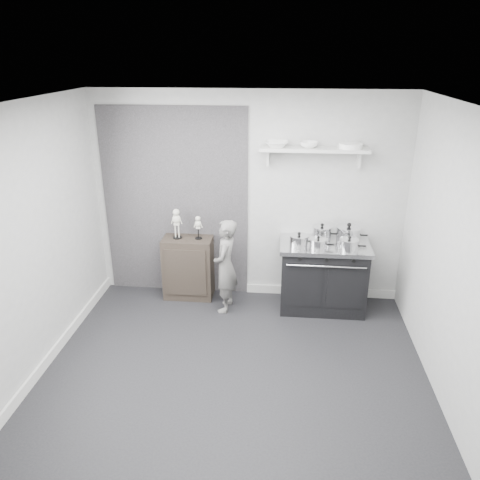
{
  "coord_description": "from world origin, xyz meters",
  "views": [
    {
      "loc": [
        0.45,
        -3.96,
        3.11
      ],
      "look_at": [
        -0.02,
        0.95,
        1.11
      ],
      "focal_mm": 35.0,
      "sensor_mm": 36.0,
      "label": 1
    }
  ],
  "objects": [
    {
      "name": "ground",
      "position": [
        0.0,
        0.0,
        0.0
      ],
      "size": [
        4.0,
        4.0,
        0.0
      ],
      "primitive_type": "plane",
      "color": "black",
      "rests_on": "ground"
    },
    {
      "name": "room_shell",
      "position": [
        -0.09,
        0.15,
        1.64
      ],
      "size": [
        4.02,
        3.62,
        2.71
      ],
      "color": "#A5A5A3",
      "rests_on": "ground"
    },
    {
      "name": "wall_shelf",
      "position": [
        0.8,
        1.68,
        2.01
      ],
      "size": [
        1.3,
        0.26,
        0.24
      ],
      "color": "silver",
      "rests_on": "room_shell"
    },
    {
      "name": "stove",
      "position": [
        0.99,
        1.48,
        0.45
      ],
      "size": [
        1.11,
        0.69,
        0.89
      ],
      "color": "black",
      "rests_on": "ground"
    },
    {
      "name": "side_cabinet",
      "position": [
        -0.77,
        1.61,
        0.42
      ],
      "size": [
        0.65,
        0.38,
        0.84
      ],
      "primitive_type": "cube",
      "color": "black",
      "rests_on": "ground"
    },
    {
      "name": "child",
      "position": [
        -0.24,
        1.3,
        0.61
      ],
      "size": [
        0.33,
        0.47,
        1.22
      ],
      "primitive_type": "imported",
      "rotation": [
        0.0,
        0.0,
        -1.67
      ],
      "color": "slate",
      "rests_on": "ground"
    },
    {
      "name": "pot_front_left",
      "position": [
        0.66,
        1.38,
        0.96
      ],
      "size": [
        0.32,
        0.24,
        0.18
      ],
      "color": "silver",
      "rests_on": "stove"
    },
    {
      "name": "pot_back_left",
      "position": [
        0.96,
        1.62,
        0.98
      ],
      "size": [
        0.33,
        0.24,
        0.21
      ],
      "color": "silver",
      "rests_on": "stove"
    },
    {
      "name": "pot_back_right",
      "position": [
        1.28,
        1.58,
        0.99
      ],
      "size": [
        0.39,
        0.31,
        0.25
      ],
      "color": "silver",
      "rests_on": "stove"
    },
    {
      "name": "pot_front_right",
      "position": [
        1.26,
        1.27,
        0.97
      ],
      "size": [
        0.31,
        0.23,
        0.19
      ],
      "color": "silver",
      "rests_on": "stove"
    },
    {
      "name": "pot_front_center",
      "position": [
        0.89,
        1.32,
        0.95
      ],
      "size": [
        0.29,
        0.21,
        0.15
      ],
      "color": "silver",
      "rests_on": "stove"
    },
    {
      "name": "skeleton_full",
      "position": [
        -0.9,
        1.61,
        1.07
      ],
      "size": [
        0.13,
        0.08,
        0.46
      ],
      "primitive_type": null,
      "color": "beige",
      "rests_on": "side_cabinet"
    },
    {
      "name": "skeleton_torso",
      "position": [
        -0.62,
        1.61,
        1.02
      ],
      "size": [
        0.1,
        0.06,
        0.36
      ],
      "primitive_type": null,
      "color": "beige",
      "rests_on": "side_cabinet"
    },
    {
      "name": "bowl_large",
      "position": [
        0.35,
        1.67,
        2.07
      ],
      "size": [
        0.28,
        0.28,
        0.07
      ],
      "primitive_type": "imported",
      "color": "white",
      "rests_on": "wall_shelf"
    },
    {
      "name": "bowl_small",
      "position": [
        0.74,
        1.67,
        2.07
      ],
      "size": [
        0.22,
        0.22,
        0.07
      ],
      "primitive_type": "imported",
      "color": "white",
      "rests_on": "wall_shelf"
    },
    {
      "name": "plate_stack",
      "position": [
        1.22,
        1.67,
        2.07
      ],
      "size": [
        0.28,
        0.28,
        0.06
      ],
      "primitive_type": "cylinder",
      "color": "white",
      "rests_on": "wall_shelf"
    }
  ]
}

